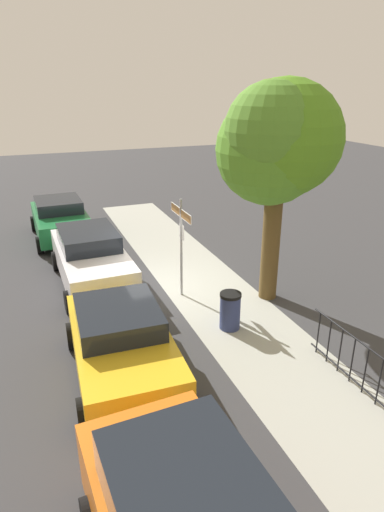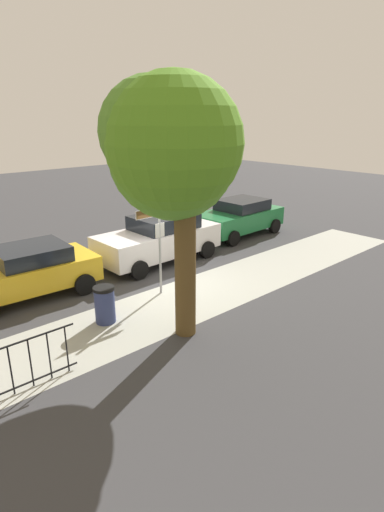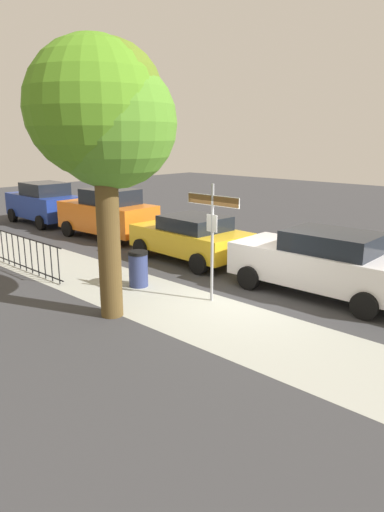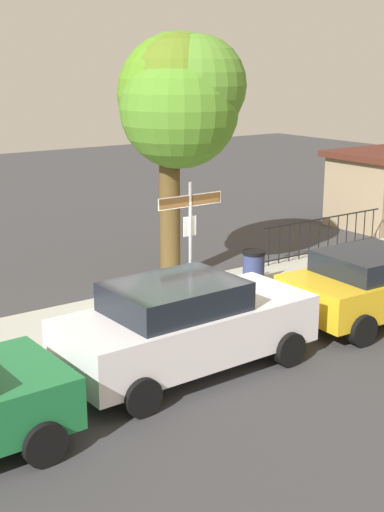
# 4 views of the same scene
# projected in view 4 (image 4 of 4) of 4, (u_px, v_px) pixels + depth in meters

# --- Properties ---
(ground_plane) EXTENTS (60.00, 60.00, 0.00)m
(ground_plane) POSITION_uv_depth(u_px,v_px,m) (182.00, 325.00, 14.77)
(ground_plane) COLOR #38383A
(sidewalk_strip) EXTENTS (24.00, 2.60, 0.00)m
(sidewalk_strip) POSITION_uv_depth(u_px,v_px,m) (219.00, 291.00, 16.91)
(sidewalk_strip) COLOR #A6A89D
(sidewalk_strip) RESTS_ON ground_plane
(street_sign) EXTENTS (1.59, 0.07, 2.91)m
(street_sign) POSITION_uv_depth(u_px,v_px,m) (190.00, 224.00, 14.84)
(street_sign) COLOR #9EA0A5
(street_sign) RESTS_ON ground_plane
(shade_tree) EXTENTS (3.05, 3.16, 6.02)m
(shade_tree) POSITION_uv_depth(u_px,v_px,m) (182.00, 97.00, 16.53)
(shade_tree) COLOR brown
(shade_tree) RESTS_ON ground_plane
(car_white) EXTENTS (4.67, 2.17, 1.69)m
(car_white) POSITION_uv_depth(u_px,v_px,m) (185.00, 325.00, 12.33)
(car_white) COLOR white
(car_white) RESTS_ON ground_plane
(car_yellow) EXTENTS (4.14, 2.29, 1.50)m
(car_yellow) POSITION_uv_depth(u_px,v_px,m) (375.00, 283.00, 14.93)
(car_yellow) COLOR gold
(car_yellow) RESTS_ON ground_plane
(iron_fence) EXTENTS (4.54, 0.04, 1.07)m
(iron_fence) POSITION_uv_depth(u_px,v_px,m) (324.00, 235.00, 20.09)
(iron_fence) COLOR black
(iron_fence) RESTS_ON ground_plane
(utility_shed) EXTENTS (3.33, 2.87, 2.50)m
(utility_shed) POSITION_uv_depth(u_px,v_px,m) (383.00, 188.00, 23.47)
(utility_shed) COLOR #998466
(utility_shed) RESTS_ON ground_plane
(trash_bin) EXTENTS (0.55, 0.55, 0.98)m
(trash_bin) POSITION_uv_depth(u_px,v_px,m) (254.00, 271.00, 16.87)
(trash_bin) COLOR navy
(trash_bin) RESTS_ON ground_plane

